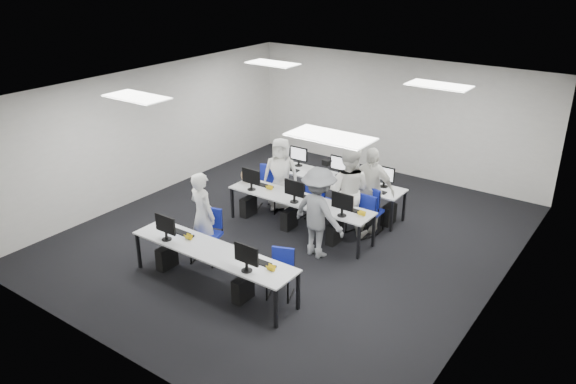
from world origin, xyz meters
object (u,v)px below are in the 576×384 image
Objects in this scene: chair_2 at (268,196)px; chair_6 at (318,207)px; student_0 at (203,215)px; student_2 at (281,174)px; chair_4 at (363,220)px; chair_0 at (207,245)px; chair_3 at (312,207)px; desk_front at (212,253)px; photographer at (318,213)px; chair_7 at (370,219)px; chair_5 at (281,191)px; student_1 at (348,191)px; student_3 at (370,189)px; chair_1 at (281,282)px; desk_mid at (299,201)px.

chair_6 is at bearing -11.33° from chair_2.
student_0 is 1.03× the size of student_2.
chair_4 is at bearing -18.00° from chair_2.
chair_0 is 2.69m from chair_3.
chair_0 reaches higher than desk_front.
photographer reaches higher than chair_0.
chair_0 is at bearing -98.40° from chair_6.
chair_7 is at bearing -20.55° from student_2.
chair_5 is 1.06× the size of chair_7.
chair_5 is at bearing -27.94° from photographer.
desk_front is at bearing 59.29° from student_1.
student_3 reaches higher than student_0.
student_1 reaches higher than photographer.
photographer is (-0.28, -1.26, 0.58)m from chair_4.
chair_2 is (-1.19, 3.11, -0.37)m from desk_front.
student_0 is (-2.03, -2.52, 0.53)m from chair_4.
chair_6 is 1.21m from chair_7.
student_3 is at bearing -8.07° from chair_5.
chair_2 is at bearing 83.92° from chair_0.
photographer is (0.85, -1.33, 0.62)m from chair_6.
chair_5 is 0.53× the size of photographer.
chair_7 is 0.54× the size of student_2.
chair_1 is at bearing -62.32° from chair_5.
desk_mid is 3.60× the size of chair_7.
chair_0 is 2.78m from chair_6.
desk_front is 3.25× the size of chair_0.
chair_2 reaches higher than chair_0.
chair_0 is 1.00× the size of chair_2.
desk_front is 3.24m from student_1.
student_0 is at bearing -131.07° from student_3.
student_1 is (1.97, -0.41, 0.64)m from chair_5.
student_3 reaches higher than chair_4.
chair_6 reaches higher than desk_mid.
chair_3 is 2.70m from student_0.
chair_2 is 2.41m from chair_7.
desk_front is at bearing 151.82° from student_0.
chair_7 is (0.08, 0.17, -0.03)m from chair_4.
chair_2 is at bearing -72.22° from student_0.
student_0 is at bearing -102.30° from chair_6.
desk_mid is 2.13m from chair_0.
student_1 is (-0.37, -0.30, 0.65)m from chair_7.
chair_4 is at bearing -92.74° from photographer.
chair_3 reaches higher than chair_6.
student_0 is at bearing -108.60° from chair_4.
chair_1 is at bearing -57.94° from chair_3.
chair_2 is 2.31m from chair_4.
chair_2 is 0.59× the size of student_0.
chair_6 is at bearing -22.89° from student_2.
student_2 is at bearing 23.95° from chair_2.
photographer reaches higher than chair_1.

